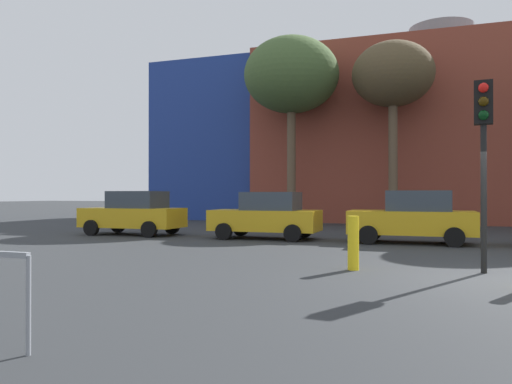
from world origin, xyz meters
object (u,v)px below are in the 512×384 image
object	(u,v)px
parked_car_1	(267,216)
bare_tree_0	(393,76)
traffic_light_island	(484,131)
parked_car_0	(134,213)
bare_tree_1	(291,76)
bollard_yellow_0	(353,243)
parked_car_2	(413,217)

from	to	relation	value
parked_car_1	bare_tree_0	world-z (taller)	bare_tree_0
parked_car_1	traffic_light_island	world-z (taller)	traffic_light_island
parked_car_0	bare_tree_1	size ratio (longest dim) A/B	0.40
parked_car_0	parked_car_1	size ratio (longest dim) A/B	1.03
traffic_light_island	parked_car_0	bearing A→B (deg)	-109.94
parked_car_0	parked_car_1	world-z (taller)	parked_car_0
bollard_yellow_0	parked_car_1	bearing A→B (deg)	121.71
parked_car_1	bollard_yellow_0	xyz separation A→B (m)	(4.01, -6.49, -0.27)
parked_car_2	bollard_yellow_0	bearing A→B (deg)	80.41
bare_tree_0	bollard_yellow_0	xyz separation A→B (m)	(0.01, -15.09, -7.07)
parked_car_0	parked_car_2	bearing A→B (deg)	180.00
traffic_light_island	bollard_yellow_0	distance (m)	3.52
parked_car_1	parked_car_2	bearing A→B (deg)	180.00
parked_car_2	bollard_yellow_0	size ratio (longest dim) A/B	3.49
parked_car_2	bare_tree_1	bearing A→B (deg)	-52.97
parked_car_2	bollard_yellow_0	distance (m)	6.59
bare_tree_1	bare_tree_0	bearing A→B (deg)	1.41
parked_car_0	bollard_yellow_0	xyz separation A→B (m)	(9.63, -6.49, -0.30)
traffic_light_island	bare_tree_1	distance (m)	17.32
parked_car_0	bare_tree_0	distance (m)	14.57
bare_tree_0	bollard_yellow_0	bearing A→B (deg)	-89.95
bare_tree_0	traffic_light_island	bearing A→B (deg)	-79.90
parked_car_2	bare_tree_1	xyz separation A→B (m)	(-6.39, 8.48, 7.16)
parked_car_0	parked_car_2	size ratio (longest dim) A/B	1.00
bare_tree_0	bare_tree_1	size ratio (longest dim) A/B	0.93
bollard_yellow_0	parked_car_0	bearing A→B (deg)	146.03
parked_car_0	bare_tree_0	xyz separation A→B (m)	(9.62, 8.61, 6.77)
parked_car_0	traffic_light_island	distance (m)	13.80
bare_tree_0	bare_tree_1	bearing A→B (deg)	-178.59
traffic_light_island	bare_tree_1	world-z (taller)	bare_tree_1
parked_car_2	bare_tree_1	world-z (taller)	bare_tree_1
parked_car_0	traffic_light_island	world-z (taller)	traffic_light_island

